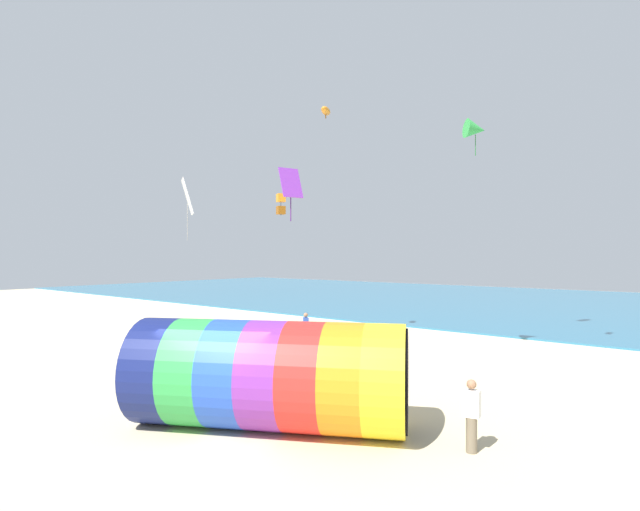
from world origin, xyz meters
TOP-DOWN VIEW (x-y plane):
  - ground_plane at (0.00, 0.00)m, footprint 120.00×120.00m
  - sea at (0.00, 38.31)m, footprint 120.00×40.00m
  - giant_inflatable_tube at (0.75, 0.79)m, footprint 7.17×5.57m
  - kite_handler at (5.22, 2.52)m, footprint 0.39×0.28m
  - kite_white_diamond at (-9.14, 5.44)m, footprint 1.21×1.00m
  - kite_green_delta at (1.58, 11.69)m, footprint 1.17×1.17m
  - kite_purple_diamond at (-0.13, 2.50)m, footprint 0.53×0.72m
  - kite_orange_parafoil at (-5.92, 11.30)m, footprint 0.84×1.16m
  - kite_orange_box at (-8.30, 10.57)m, footprint 0.54×0.54m
  - bystander_near_water at (-5.98, 9.86)m, footprint 0.42×0.39m

SIDE VIEW (x-z plane):
  - ground_plane at x=0.00m, z-range 0.00..0.00m
  - sea at x=0.00m, z-range 0.00..0.10m
  - bystander_near_water at x=-5.98m, z-range 0.01..1.59m
  - kite_handler at x=5.22m, z-range 0.01..1.60m
  - giant_inflatable_tube at x=0.75m, z-range 0.00..2.67m
  - kite_purple_diamond at x=-0.13m, z-range 5.58..7.13m
  - kite_white_diamond at x=-9.14m, z-range 5.53..8.26m
  - kite_orange_box at x=-8.30m, z-range 6.38..7.51m
  - kite_green_delta at x=1.58m, z-range 8.68..10.19m
  - kite_orange_parafoil at x=-5.92m, z-range 11.20..11.75m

